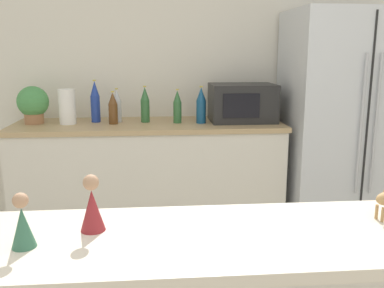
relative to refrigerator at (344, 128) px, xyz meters
name	(u,v)px	position (x,y,z in m)	size (l,w,h in m)	color
wall_back	(185,72)	(-1.18, 0.39, 0.41)	(8.00, 0.06, 2.55)	silver
back_counter	(150,182)	(-1.48, 0.06, -0.41)	(1.98, 0.63, 0.92)	silver
refrigerator	(344,128)	(0.00, 0.00, 0.00)	(0.88, 0.72, 1.73)	silver
potted_plant	(33,104)	(-2.31, 0.10, 0.20)	(0.23, 0.23, 0.27)	#9E6B47
paper_towel_roll	(67,107)	(-2.06, 0.06, 0.18)	(0.12, 0.12, 0.25)	white
microwave	(242,103)	(-0.77, 0.08, 0.19)	(0.48, 0.37, 0.28)	black
back_bottle_0	(145,105)	(-1.50, 0.10, 0.18)	(0.07, 0.07, 0.27)	#2D6033
back_bottle_1	(113,108)	(-1.73, 0.04, 0.17)	(0.07, 0.07, 0.24)	brown
back_bottle_2	(201,106)	(-1.09, 0.02, 0.18)	(0.07, 0.07, 0.27)	navy
back_bottle_3	(117,106)	(-1.71, 0.13, 0.17)	(0.06, 0.06, 0.25)	#B2B7BC
back_bottle_4	(95,102)	(-1.87, 0.14, 0.20)	(0.07, 0.07, 0.31)	navy
back_bottle_5	(177,107)	(-1.26, 0.04, 0.17)	(0.06, 0.06, 0.25)	#2D6033
wise_man_figurine_blue	(92,207)	(-1.62, -1.88, 0.13)	(0.07, 0.07, 0.17)	maroon
wise_man_figurine_crimson	(22,224)	(-1.79, -1.98, 0.12)	(0.07, 0.07, 0.15)	#33664C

